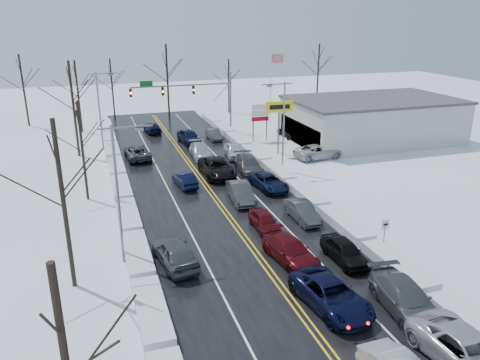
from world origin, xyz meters
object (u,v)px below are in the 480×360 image
object	(u,v)px
traffic_signal_mast	(193,93)
flagpole	(272,83)
tires_plus_sign	(279,110)
oncoming_car_0	(185,186)
dealership_building	(372,119)

from	to	relation	value
traffic_signal_mast	flagpole	size ratio (longest dim) A/B	1.33
traffic_signal_mast	flagpole	xyz separation A→B (m)	(11.72, 2.01, 0.45)
traffic_signal_mast	tires_plus_sign	world-z (taller)	traffic_signal_mast
tires_plus_sign	oncoming_car_0	xyz separation A→B (m)	(-12.37, -7.35, -4.99)
flagpole	dealership_building	world-z (taller)	flagpole
traffic_signal_mast	tires_plus_sign	xyz separation A→B (m)	(7.05, -12.00, -0.49)
tires_plus_sign	flagpole	xyz separation A→B (m)	(4.67, 14.01, 0.93)
oncoming_car_0	traffic_signal_mast	bearing A→B (deg)	-111.50
tires_plus_sign	traffic_signal_mast	bearing A→B (deg)	120.46
flagpole	traffic_signal_mast	bearing A→B (deg)	-170.27
traffic_signal_mast	oncoming_car_0	xyz separation A→B (m)	(-5.32, -19.34, -5.48)
dealership_building	traffic_signal_mast	bearing A→B (deg)	154.05
traffic_signal_mast	tires_plus_sign	bearing A→B (deg)	-59.54
tires_plus_sign	dealership_building	xyz separation A→B (m)	(13.48, 2.01, -2.34)
tires_plus_sign	dealership_building	size ratio (longest dim) A/B	0.29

